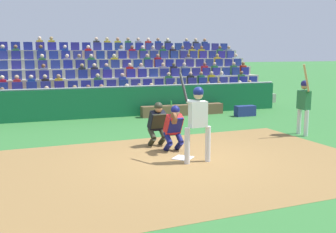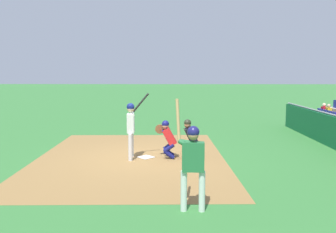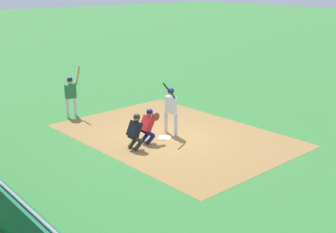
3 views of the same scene
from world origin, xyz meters
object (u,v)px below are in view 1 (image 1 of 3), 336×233
(water_bottle_on_bench, at_px, (171,103))
(equipment_duffel_bag, at_px, (245,111))
(catcher_crouching, at_px, (174,126))
(dugout_bench, at_px, (183,110))
(home_plate_marker, at_px, (183,158))
(home_plate_umpire, at_px, (157,122))
(batter_at_plate, at_px, (197,116))
(on_deck_batter, at_px, (304,101))

(water_bottle_on_bench, distance_m, equipment_duffel_bag, 3.07)
(catcher_crouching, height_order, dugout_bench, catcher_crouching)
(water_bottle_on_bench, bearing_deg, home_plate_marker, 71.97)
(catcher_crouching, xyz_separation_m, home_plate_umpire, (0.21, -0.73, -0.01))
(home_plate_umpire, relative_size, water_bottle_on_bench, 6.38)
(catcher_crouching, relative_size, dugout_bench, 0.35)
(batter_at_plate, distance_m, home_plate_umpire, 2.00)
(water_bottle_on_bench, relative_size, on_deck_batter, 0.09)
(batter_at_plate, xyz_separation_m, home_plate_umpire, (0.35, -1.92, -0.44))
(dugout_bench, height_order, on_deck_batter, on_deck_batter)
(catcher_crouching, distance_m, dugout_bench, 6.21)
(home_plate_marker, relative_size, dugout_bench, 0.12)
(home_plate_umpire, xyz_separation_m, on_deck_batter, (-4.83, 0.14, 0.39))
(catcher_crouching, bearing_deg, home_plate_umpire, -73.87)
(home_plate_marker, relative_size, equipment_duffel_bag, 0.52)
(home_plate_marker, height_order, water_bottle_on_bench, water_bottle_on_bench)
(equipment_duffel_bag, relative_size, on_deck_batter, 0.38)
(dugout_bench, bearing_deg, home_plate_marker, 67.88)
(dugout_bench, xyz_separation_m, equipment_duffel_bag, (-2.34, 1.09, -0.01))
(home_plate_marker, height_order, on_deck_batter, on_deck_batter)
(catcher_crouching, height_order, equipment_duffel_bag, catcher_crouching)
(home_plate_marker, bearing_deg, dugout_bench, -112.12)
(catcher_crouching, distance_m, on_deck_batter, 4.68)
(home_plate_marker, xyz_separation_m, batter_at_plate, (-0.17, 0.46, 1.12))
(home_plate_marker, height_order, equipment_duffel_bag, equipment_duffel_bag)
(home_plate_umpire, xyz_separation_m, dugout_bench, (-2.77, -4.91, -0.48))
(equipment_duffel_bag, bearing_deg, dugout_bench, -24.97)
(batter_at_plate, relative_size, equipment_duffel_bag, 2.52)
(batter_at_plate, height_order, catcher_crouching, batter_at_plate)
(home_plate_marker, bearing_deg, batter_at_plate, 110.57)
(home_plate_umpire, bearing_deg, water_bottle_on_bench, -114.69)
(batter_at_plate, bearing_deg, catcher_crouching, -83.15)
(home_plate_marker, relative_size, batter_at_plate, 0.21)
(equipment_duffel_bag, bearing_deg, water_bottle_on_bench, -20.50)
(home_plate_umpire, bearing_deg, equipment_duffel_bag, -143.24)
(dugout_bench, height_order, equipment_duffel_bag, dugout_bench)
(batter_at_plate, relative_size, home_plate_umpire, 1.68)
(catcher_crouching, xyz_separation_m, equipment_duffel_bag, (-4.90, -4.55, -0.49))
(catcher_crouching, height_order, home_plate_umpire, home_plate_umpire)
(home_plate_umpire, relative_size, equipment_duffel_bag, 1.50)
(batter_at_plate, bearing_deg, water_bottle_on_bench, -105.54)
(water_bottle_on_bench, bearing_deg, catcher_crouching, 70.10)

